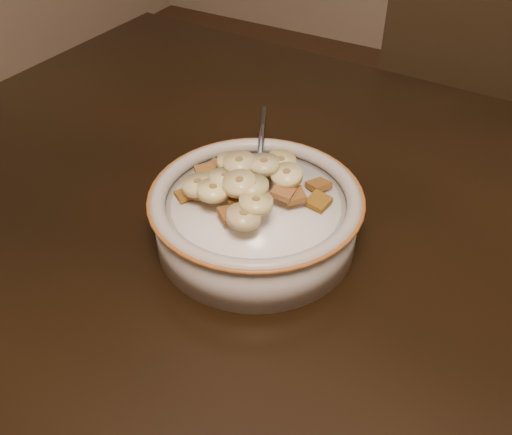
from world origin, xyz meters
The scene contains 37 objects.
table centered at (0.00, 0.00, 0.73)m, with size 1.40×0.90×0.04m, color black.
chair centered at (-0.07, 0.52, 0.46)m, with size 0.40×0.40×0.91m, color black.
cereal_bowl centered at (-0.18, 0.01, 0.77)m, with size 0.20×0.20×0.05m, color #BDAF9C.
milk centered at (-0.18, 0.01, 0.80)m, with size 0.17×0.17×0.00m, color white.
spoon centered at (-0.19, 0.04, 0.80)m, with size 0.04×0.05×0.01m, color #969BAE.
cereal_square_0 centered at (-0.22, 0.03, 0.81)m, with size 0.02×0.02×0.01m, color brown.
cereal_square_1 centered at (-0.19, 0.06, 0.81)m, with size 0.02×0.02×0.01m, color brown.
cereal_square_2 centered at (-0.24, 0.04, 0.80)m, with size 0.02×0.02×0.01m, color brown.
cereal_square_3 centered at (-0.25, 0.02, 0.80)m, with size 0.02×0.02×0.01m, color #995D24.
cereal_square_4 centered at (-0.23, 0.01, 0.81)m, with size 0.02×0.02×0.01m, color brown.
cereal_square_5 centered at (-0.22, -0.02, 0.81)m, with size 0.02×0.02×0.01m, color brown.
cereal_square_6 centered at (-0.18, -0.01, 0.82)m, with size 0.02×0.02×0.01m, color brown.
cereal_square_7 centered at (-0.15, 0.01, 0.82)m, with size 0.02×0.02×0.01m, color #975E30.
cereal_square_8 centered at (-0.18, -0.02, 0.82)m, with size 0.02×0.02×0.01m, color brown.
cereal_square_9 centered at (-0.12, 0.03, 0.81)m, with size 0.02×0.02×0.01m, color #8C5E16.
cereal_square_10 centered at (-0.13, 0.06, 0.81)m, with size 0.02×0.02×0.01m, color #915C1A.
cereal_square_11 centered at (-0.19, 0.01, 0.82)m, with size 0.02×0.02×0.01m, color brown.
cereal_square_12 centered at (-0.22, 0.02, 0.81)m, with size 0.02×0.02×0.01m, color brown.
cereal_square_13 centered at (-0.14, 0.02, 0.81)m, with size 0.02×0.02×0.01m, color #915F2A.
cereal_square_14 centered at (-0.20, 0.03, 0.81)m, with size 0.02×0.02×0.01m, color brown.
cereal_square_15 centered at (-0.18, -0.03, 0.81)m, with size 0.02×0.02×0.01m, color brown.
cereal_square_16 centered at (-0.21, 0.00, 0.81)m, with size 0.02×0.02×0.01m, color #926125.
cereal_square_17 centered at (-0.18, 0.08, 0.80)m, with size 0.02×0.02×0.01m, color #8B5617.
cereal_square_18 centered at (-0.20, 0.04, 0.81)m, with size 0.02×0.02×0.01m, color brown.
cereal_square_19 centered at (-0.24, -0.02, 0.80)m, with size 0.02×0.02×0.01m, color brown.
banana_slice_0 centered at (-0.16, 0.03, 0.82)m, with size 0.03×0.03×0.01m, color #F7EEA7.
banana_slice_1 centered at (-0.21, -0.02, 0.82)m, with size 0.03×0.03×0.01m, color #F5DF88.
banana_slice_2 centered at (-0.18, -0.01, 0.83)m, with size 0.03×0.03×0.01m, color beige.
banana_slice_3 centered at (-0.22, 0.03, 0.82)m, with size 0.03×0.03×0.01m, color #E9C770.
banana_slice_4 centered at (-0.18, 0.03, 0.83)m, with size 0.03×0.03×0.01m, color beige.
banana_slice_5 centered at (-0.16, -0.04, 0.82)m, with size 0.03×0.03×0.01m, color tan.
banana_slice_6 centered at (-0.20, 0.00, 0.83)m, with size 0.03×0.03×0.01m, color #CDC186.
banana_slice_7 centered at (-0.23, -0.02, 0.82)m, with size 0.03×0.03×0.01m, color #FFEEA5.
banana_slice_8 centered at (-0.16, -0.03, 0.83)m, with size 0.03×0.03×0.01m, color beige.
banana_slice_9 centered at (-0.17, 0.06, 0.82)m, with size 0.03×0.03×0.01m, color #FFEB81.
banana_slice_10 centered at (-0.17, -0.01, 0.83)m, with size 0.03×0.03×0.01m, color #DED578.
banana_slice_11 centered at (-0.20, 0.02, 0.83)m, with size 0.03×0.03×0.01m, color #DABE73.
Camera 1 is at (0.04, -0.38, 1.15)m, focal length 40.00 mm.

